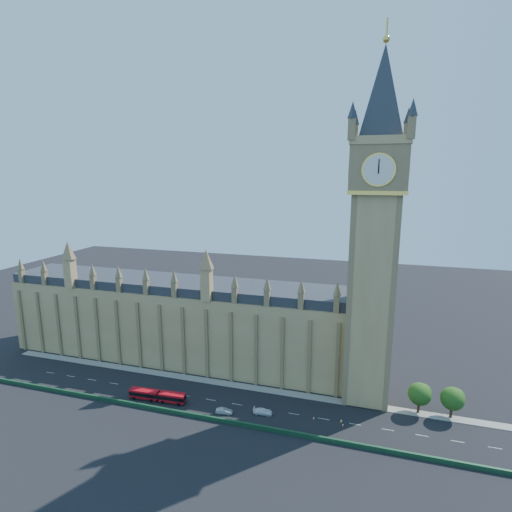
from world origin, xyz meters
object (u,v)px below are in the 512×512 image
(car_silver, at_px, (224,411))
(car_white, at_px, (263,412))
(car_grey, at_px, (224,410))
(red_bus, at_px, (157,396))

(car_silver, distance_m, car_white, 10.38)
(car_grey, relative_size, car_white, 0.73)
(car_grey, relative_size, car_silver, 0.85)
(car_grey, xyz_separation_m, car_silver, (0.28, -0.58, 0.09))
(car_silver, bearing_deg, red_bus, 80.44)
(red_bus, xyz_separation_m, car_silver, (20.34, -0.56, -0.75))
(car_grey, bearing_deg, red_bus, 91.23)
(car_white, bearing_deg, car_silver, 99.75)
(car_grey, height_order, car_white, car_white)
(red_bus, distance_m, car_silver, 20.36)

